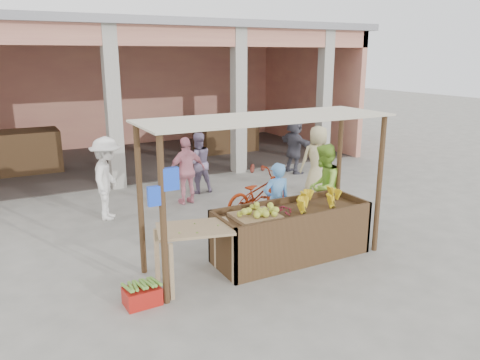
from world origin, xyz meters
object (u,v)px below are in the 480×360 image
vendor_green (323,185)px  motorcycle (258,193)px  vendor_blue (276,199)px  fruit_stall (291,235)px  red_crate (142,296)px  side_table (195,237)px

vendor_green → motorcycle: (-0.71, 1.27, -0.39)m
vendor_blue → vendor_green: vendor_green is taller
vendor_green → motorcycle: size_ratio=0.94×
fruit_stall → vendor_green: 1.59m
fruit_stall → red_crate: (-2.66, -0.34, -0.28)m
red_crate → vendor_blue: 3.15m
fruit_stall → red_crate: 2.69m
side_table → red_crate: size_ratio=2.57×
vendor_blue → side_table: bearing=29.7°
vendor_blue → vendor_green: (1.07, 0.03, 0.11)m
side_table → vendor_blue: size_ratio=0.79×
side_table → motorcycle: (2.34, 2.18, -0.24)m
fruit_stall → vendor_blue: size_ratio=1.69×
red_crate → vendor_green: 4.17m
red_crate → motorcycle: size_ratio=0.25×
vendor_green → side_table: bearing=-17.6°
fruit_stall → motorcycle: 2.17m
red_crate → vendor_blue: size_ratio=0.31×
vendor_blue → fruit_stall: bearing=81.1°
vendor_blue → motorcycle: vendor_blue is taller
vendor_blue → motorcycle: (0.37, 1.30, -0.28)m
side_table → vendor_green: 3.18m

